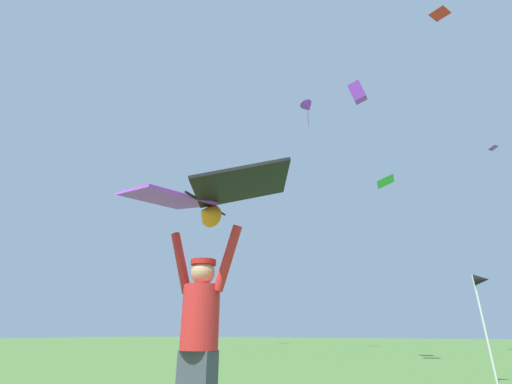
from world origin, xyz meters
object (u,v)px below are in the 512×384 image
(kite_flyer_person, at_px, (199,336))
(held_stunt_kite, at_px, (203,197))
(distant_kite_purple_low_left, at_px, (357,92))
(distant_kite_purple_low_right, at_px, (308,107))
(distant_kite_green_overhead_distant, at_px, (385,181))
(distant_kite_red_high_left, at_px, (440,13))
(distant_kite_purple_far_center, at_px, (493,148))
(distant_kite_green_mid_right, at_px, (234,185))
(marker_flag, at_px, (482,288))

(kite_flyer_person, relative_size, held_stunt_kite, 0.96)
(distant_kite_purple_low_left, bearing_deg, held_stunt_kite, -92.66)
(distant_kite_purple_low_right, relative_size, distant_kite_green_overhead_distant, 2.17)
(kite_flyer_person, xyz_separation_m, distant_kite_red_high_left, (4.49, 13.33, 15.35))
(distant_kite_purple_low_left, xyz_separation_m, distant_kite_purple_far_center, (8.67, 24.90, 7.70))
(kite_flyer_person, relative_size, distant_kite_green_mid_right, 1.53)
(distant_kite_purple_low_left, distance_m, distant_kite_green_mid_right, 17.25)
(distant_kite_green_mid_right, xyz_separation_m, distant_kite_red_high_left, (16.56, -7.48, 3.68))
(distant_kite_green_mid_right, relative_size, distant_kite_red_high_left, 1.29)
(distant_kite_purple_low_left, relative_size, distant_kite_green_mid_right, 0.73)
(kite_flyer_person, height_order, distant_kite_purple_low_left, distant_kite_purple_low_left)
(distant_kite_red_high_left, bearing_deg, marker_flag, -103.12)
(kite_flyer_person, height_order, held_stunt_kite, held_stunt_kite)
(distant_kite_purple_low_right, distance_m, distant_kite_green_overhead_distant, 11.51)
(kite_flyer_person, bearing_deg, distant_kite_purple_low_left, 87.29)
(kite_flyer_person, distance_m, distant_kite_green_mid_right, 26.74)
(distant_kite_green_overhead_distant, relative_size, marker_flag, 0.43)
(distant_kite_purple_far_center, bearing_deg, distant_kite_red_high_left, -102.50)
(held_stunt_kite, height_order, distant_kite_green_mid_right, distant_kite_green_mid_right)
(distant_kite_purple_low_left, distance_m, distant_kite_purple_far_center, 27.47)
(distant_kite_purple_low_right, xyz_separation_m, distant_kite_red_high_left, (8.20, -2.68, 1.47))
(distant_kite_green_overhead_distant, bearing_deg, distant_kite_green_mid_right, 140.11)
(marker_flag, bearing_deg, distant_kite_green_overhead_distant, 115.97)
(distant_kite_purple_low_right, bearing_deg, distant_kite_purple_far_center, 54.75)
(distant_kite_green_mid_right, relative_size, distant_kite_purple_far_center, 1.49)
(distant_kite_red_high_left, relative_size, distant_kite_purple_far_center, 1.16)
(distant_kite_red_high_left, bearing_deg, held_stunt_kite, -108.51)
(held_stunt_kite, distance_m, distant_kite_purple_far_center, 38.60)
(distant_kite_purple_low_left, distance_m, distant_kite_purple_low_right, 9.35)
(distant_kite_purple_low_left, height_order, distant_kite_purple_far_center, distant_kite_purple_far_center)
(held_stunt_kite, bearing_deg, kite_flyer_person, 92.59)
(kite_flyer_person, xyz_separation_m, distant_kite_purple_low_right, (-3.70, 16.01, 13.89))
(held_stunt_kite, bearing_deg, distant_kite_green_mid_right, 120.02)
(distant_kite_purple_low_right, bearing_deg, kite_flyer_person, -76.97)
(distant_kite_purple_low_left, xyz_separation_m, distant_kite_purple_low_right, (-4.14, 6.76, 4.95))
(distant_kite_red_high_left, relative_size, marker_flag, 0.46)
(held_stunt_kite, height_order, distant_kite_purple_far_center, distant_kite_purple_far_center)
(distant_kite_purple_low_left, bearing_deg, kite_flyer_person, -92.71)
(distant_kite_red_high_left, xyz_separation_m, distant_kite_green_overhead_distant, (-3.60, -3.36, -10.11))
(distant_kite_purple_far_center, bearing_deg, marker_flag, -102.66)
(distant_kite_purple_low_right, bearing_deg, distant_kite_red_high_left, -18.12)
(distant_kite_red_high_left, bearing_deg, kite_flyer_person, -108.64)
(distant_kite_green_overhead_distant, bearing_deg, distant_kite_purple_far_center, 71.24)
(held_stunt_kite, xyz_separation_m, distant_kite_green_mid_right, (-12.07, 20.89, 10.37))
(distant_kite_green_mid_right, relative_size, distant_kite_purple_low_right, 0.64)
(distant_kite_purple_low_right, height_order, distant_kite_green_overhead_distant, distant_kite_purple_low_right)
(kite_flyer_person, xyz_separation_m, marker_flag, (2.80, 6.06, 0.89))
(held_stunt_kite, relative_size, distant_kite_green_overhead_distant, 2.22)
(kite_flyer_person, height_order, distant_kite_purple_far_center, distant_kite_purple_far_center)
(distant_kite_purple_low_left, relative_size, distant_kite_green_overhead_distant, 1.01)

